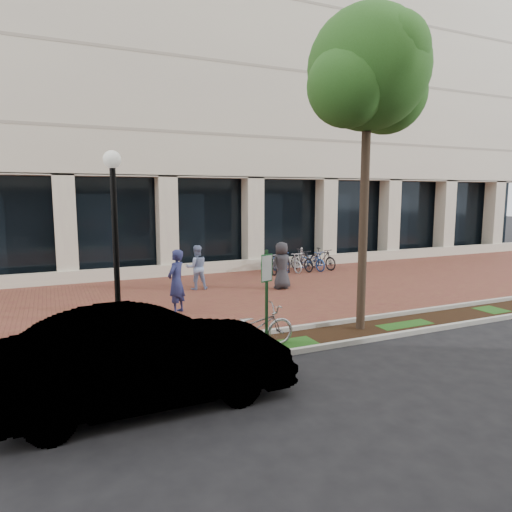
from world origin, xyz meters
name	(u,v)px	position (x,y,z in m)	size (l,w,h in m)	color
ground	(258,293)	(0.00, 0.00, 0.00)	(120.00, 120.00, 0.00)	black
brick_plaza	(258,293)	(0.00, 0.00, 0.01)	(40.00, 9.00, 0.01)	brown
planting_strip	(346,333)	(0.00, -5.25, 0.01)	(40.00, 1.50, 0.01)	black
curb_plaza_side	(329,324)	(0.00, -4.50, 0.06)	(40.00, 0.12, 0.12)	#B6B5AB
curb_street_side	(365,340)	(0.00, -6.00, 0.06)	(40.00, 0.12, 0.12)	#B6B5AB
near_office_building	(175,69)	(0.00, 10.47, 10.05)	(40.00, 12.12, 16.00)	#BDB2A1
parking_sign	(267,285)	(-2.24, -5.36, 1.43)	(0.34, 0.07, 2.23)	#153A1C
lamppost	(116,244)	(-5.36, -4.66, 2.44)	(0.36, 0.36, 4.32)	black
street_tree	(369,78)	(0.64, -5.03, 6.23)	(3.51, 2.93, 7.90)	#49382A
locked_bicycle	(255,327)	(-2.49, -5.28, 0.49)	(0.65, 1.87, 0.98)	#BDBCC1
pedestrian_left	(176,281)	(-3.31, -1.53, 0.94)	(0.68, 0.45, 1.87)	navy
pedestrian_mid	(197,267)	(-1.78, 1.45, 0.81)	(0.79, 0.61, 1.62)	#7C8EB8
pedestrian_right	(282,265)	(1.08, 0.24, 0.87)	(0.85, 0.55, 1.74)	#2A2A2F
bollard	(301,258)	(4.09, 4.00, 0.50)	(0.12, 0.12, 0.99)	silver
bike_rack_cluster	(296,261)	(3.44, 3.35, 0.47)	(3.49, 1.78, 0.99)	black
sedan_near_curb	(146,358)	(-5.27, -7.05, 0.79)	(1.68, 4.81, 1.59)	#AFAEB3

